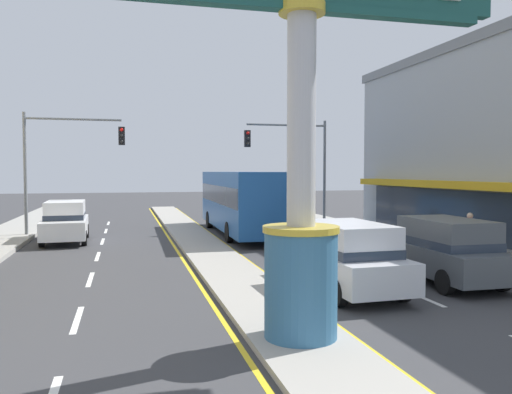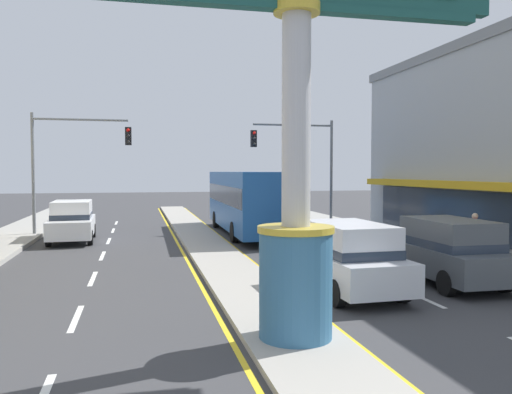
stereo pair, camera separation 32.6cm
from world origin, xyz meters
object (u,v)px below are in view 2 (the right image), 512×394
suv_near_right_lane (447,250)px  suv_near_left_lane (72,221)px  district_sign (296,146)px  traffic_light_right_side (302,154)px  bus_far_right_lane (247,199)px  traffic_light_left_side (70,152)px  pedestrian_near_kerb (475,233)px  suv_far_left_oncoming (347,256)px

suv_near_right_lane → suv_near_left_lane: bearing=134.5°
district_sign → traffic_light_right_side: 19.80m
suv_near_right_lane → district_sign: bearing=-145.0°
suv_near_right_lane → bus_far_right_lane: bearing=104.3°
traffic_light_left_side → traffic_light_right_side: bearing=2.5°
suv_near_left_lane → pedestrian_near_kerb: bearing=-33.0°
pedestrian_near_kerb → traffic_light_left_side: bearing=142.2°
traffic_light_left_side → suv_far_left_oncoming: size_ratio=1.33×
suv_near_right_lane → pedestrian_near_kerb: bearing=43.0°
traffic_light_right_side → district_sign: bearing=-108.3°
traffic_light_left_side → pedestrian_near_kerb: traffic_light_left_side is taller
traffic_light_left_side → suv_near_left_lane: (0.28, -2.03, -3.26)m
district_sign → suv_far_left_oncoming: (2.63, 3.74, -2.77)m
bus_far_right_lane → pedestrian_near_kerb: (6.05, -10.41, -0.76)m
district_sign → suv_near_left_lane: size_ratio=1.70×
suv_far_left_oncoming → suv_near_right_lane: bearing=7.1°
district_sign → suv_near_right_lane: size_ratio=1.72×
district_sign → pedestrian_near_kerb: (8.67, 6.71, -2.65)m
suv_near_right_lane → suv_near_left_lane: (-11.85, 12.06, 0.00)m
pedestrian_near_kerb → traffic_light_right_side: bearing=101.5°
suv_near_right_lane → pedestrian_near_kerb: 3.76m
bus_far_right_lane → pedestrian_near_kerb: size_ratio=6.85×
traffic_light_left_side → pedestrian_near_kerb: bearing=-37.8°
bus_far_right_lane → suv_near_left_lane: 8.64m
district_sign → bus_far_right_lane: 17.43m
traffic_light_left_side → bus_far_right_lane: (8.83, -1.12, -2.38)m
traffic_light_right_side → pedestrian_near_kerb: bearing=-78.5°
traffic_light_right_side → suv_near_left_lane: size_ratio=1.33×
traffic_light_left_side → suv_near_right_lane: bearing=-49.3°
traffic_light_right_side → suv_far_left_oncoming: (-3.58, -15.05, -3.26)m
district_sign → bus_far_right_lane: bearing=81.3°
traffic_light_left_side → suv_far_left_oncoming: traffic_light_left_side is taller
traffic_light_left_side → suv_near_left_lane: size_ratio=1.33×
traffic_light_right_side → pedestrian_near_kerb: (2.47, -12.08, -3.14)m
pedestrian_near_kerb → district_sign: bearing=-142.3°
suv_near_right_lane → bus_far_right_lane: bus_far_right_lane is taller
suv_far_left_oncoming → traffic_light_right_side: bearing=76.6°
suv_near_left_lane → traffic_light_right_side: bearing=12.0°
suv_near_left_lane → pedestrian_near_kerb: (14.60, -9.49, 0.12)m
district_sign → traffic_light_left_side: district_sign is taller
traffic_light_right_side → suv_near_right_lane: traffic_light_right_side is taller
district_sign → suv_near_right_lane: (5.92, 4.15, -2.77)m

